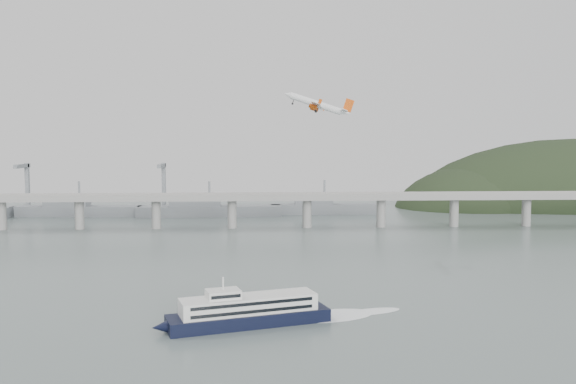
{
  "coord_description": "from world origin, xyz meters",
  "views": [
    {
      "loc": [
        -12.98,
        -203.47,
        57.56
      ],
      "look_at": [
        0.0,
        55.0,
        36.0
      ],
      "focal_mm": 38.0,
      "sensor_mm": 36.0,
      "label": 1
    }
  ],
  "objects": [
    {
      "name": "ground",
      "position": [
        0.0,
        0.0,
        0.0
      ],
      "size": [
        900.0,
        900.0,
        0.0
      ],
      "primitive_type": "plane",
      "color": "slate",
      "rests_on": "ground"
    },
    {
      "name": "airliner",
      "position": [
        16.96,
        98.84,
        75.7
      ],
      "size": [
        35.3,
        32.22,
        13.71
      ],
      "rotation": [
        0.05,
        -0.32,
        2.97
      ],
      "color": "white",
      "rests_on": "ground"
    },
    {
      "name": "distant_fleet",
      "position": [
        -155.36,
        265.08,
        6.22
      ],
      "size": [
        453.0,
        60.9,
        40.0
      ],
      "color": "slate",
      "rests_on": "ground"
    },
    {
      "name": "ferry",
      "position": [
        -15.91,
        -15.5,
        4.31
      ],
      "size": [
        82.08,
        32.89,
        15.88
      ],
      "rotation": [
        0.0,
        0.0,
        0.29
      ],
      "color": "black",
      "rests_on": "ground"
    },
    {
      "name": "bridge",
      "position": [
        -1.15,
        200.0,
        17.65
      ],
      "size": [
        800.0,
        22.0,
        23.9
      ],
      "color": "gray",
      "rests_on": "ground"
    }
  ]
}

